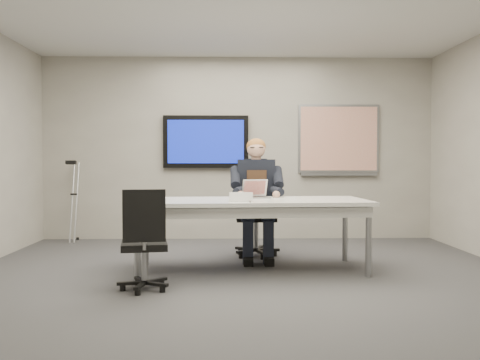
{
  "coord_description": "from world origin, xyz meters",
  "views": [
    {
      "loc": [
        -0.18,
        -5.25,
        1.2
      ],
      "look_at": [
        -0.03,
        0.64,
        0.99
      ],
      "focal_mm": 40.0,
      "sensor_mm": 36.0,
      "label": 1
    }
  ],
  "objects_px": {
    "conference_table": "(251,208)",
    "office_chair_near": "(144,259)",
    "laptop": "(255,193)",
    "office_chair_far": "(256,228)",
    "seated_person": "(257,211)"
  },
  "relations": [
    {
      "from": "conference_table",
      "to": "office_chair_near",
      "type": "bearing_deg",
      "value": -141.31
    },
    {
      "from": "conference_table",
      "to": "laptop",
      "type": "xyz_separation_m",
      "value": [
        0.06,
        0.25,
        0.14
      ]
    },
    {
      "from": "office_chair_far",
      "to": "office_chair_near",
      "type": "relative_size",
      "value": 1.19
    },
    {
      "from": "seated_person",
      "to": "laptop",
      "type": "distance_m",
      "value": 0.46
    },
    {
      "from": "office_chair_near",
      "to": "seated_person",
      "type": "bearing_deg",
      "value": -134.93
    },
    {
      "from": "laptop",
      "to": "office_chair_near",
      "type": "bearing_deg",
      "value": -148.52
    },
    {
      "from": "office_chair_near",
      "to": "laptop",
      "type": "relative_size",
      "value": 2.72
    },
    {
      "from": "office_chair_near",
      "to": "seated_person",
      "type": "distance_m",
      "value": 1.95
    },
    {
      "from": "office_chair_far",
      "to": "seated_person",
      "type": "xyz_separation_m",
      "value": [
        0.0,
        -0.27,
        0.25
      ]
    },
    {
      "from": "conference_table",
      "to": "office_chair_near",
      "type": "relative_size",
      "value": 2.73
    },
    {
      "from": "office_chair_near",
      "to": "office_chair_far",
      "type": "bearing_deg",
      "value": -130.61
    },
    {
      "from": "seated_person",
      "to": "laptop",
      "type": "bearing_deg",
      "value": -96.61
    },
    {
      "from": "office_chair_far",
      "to": "laptop",
      "type": "height_order",
      "value": "office_chair_far"
    },
    {
      "from": "conference_table",
      "to": "office_chair_far",
      "type": "height_order",
      "value": "office_chair_far"
    },
    {
      "from": "laptop",
      "to": "seated_person",
      "type": "bearing_deg",
      "value": 67.96
    }
  ]
}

